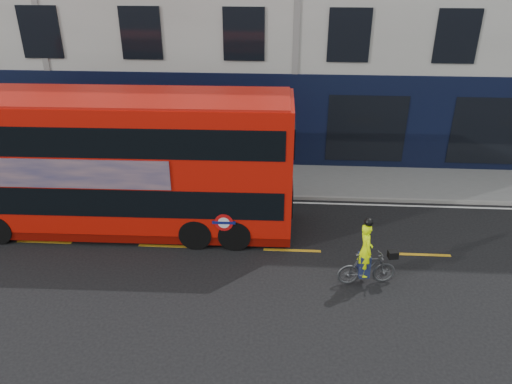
{
  "coord_description": "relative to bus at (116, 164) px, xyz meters",
  "views": [
    {
      "loc": [
        -0.34,
        -11.7,
        8.72
      ],
      "look_at": [
        -1.17,
        2.02,
        1.76
      ],
      "focal_mm": 35.0,
      "sensor_mm": 36.0,
      "label": 1
    }
  ],
  "objects": [
    {
      "name": "road_edge_line",
      "position": [
        5.67,
        2.09,
        -2.34
      ],
      "size": [
        58.0,
        0.1,
        0.01
      ],
      "primitive_type": "cube",
      "color": "silver",
      "rests_on": "ground"
    },
    {
      "name": "bus",
      "position": [
        0.0,
        0.0,
        0.0
      ],
      "size": [
        11.38,
        2.76,
        4.57
      ],
      "rotation": [
        0.0,
        0.0,
        0.01
      ],
      "color": "red",
      "rests_on": "ground"
    },
    {
      "name": "kerb",
      "position": [
        5.67,
        2.39,
        -2.28
      ],
      "size": [
        60.0,
        0.12,
        0.13
      ],
      "primitive_type": "cube",
      "color": "gray",
      "rests_on": "ground"
    },
    {
      "name": "pavement",
      "position": [
        5.67,
        3.89,
        -2.28
      ],
      "size": [
        60.0,
        3.0,
        0.12
      ],
      "primitive_type": "cube",
      "color": "gray",
      "rests_on": "ground"
    },
    {
      "name": "cyclist",
      "position": [
        7.71,
        -2.66,
        -1.63
      ],
      "size": [
        1.73,
        0.72,
        2.13
      ],
      "rotation": [
        0.0,
        0.0,
        0.15
      ],
      "color": "#47494C",
      "rests_on": "ground"
    },
    {
      "name": "ground",
      "position": [
        5.67,
        -2.61,
        -2.34
      ],
      "size": [
        120.0,
        120.0,
        0.0
      ],
      "primitive_type": "plane",
      "color": "black",
      "rests_on": "ground"
    },
    {
      "name": "lane_dashes",
      "position": [
        5.67,
        -1.11,
        -2.34
      ],
      "size": [
        58.0,
        0.12,
        0.01
      ],
      "primitive_type": null,
      "color": "gold",
      "rests_on": "ground"
    }
  ]
}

